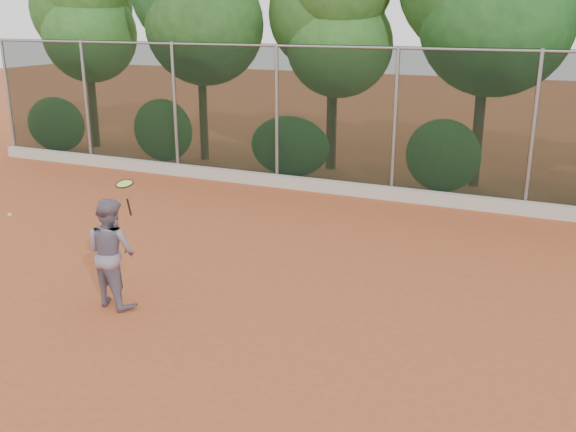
% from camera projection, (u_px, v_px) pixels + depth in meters
% --- Properties ---
extents(ground, '(80.00, 80.00, 0.00)m').
position_uv_depth(ground, '(259.00, 318.00, 9.17)').
color(ground, '#A84D27').
rests_on(ground, ground).
extents(concrete_curb, '(24.00, 0.20, 0.30)m').
position_uv_depth(concrete_curb, '(389.00, 193.00, 15.06)').
color(concrete_curb, '#B8B4AB').
rests_on(concrete_curb, ground).
extents(tennis_player, '(0.90, 0.76, 1.64)m').
position_uv_depth(tennis_player, '(111.00, 252.00, 9.40)').
color(tennis_player, slate).
rests_on(tennis_player, ground).
extents(chainlink_fence, '(24.09, 0.09, 3.50)m').
position_uv_depth(chainlink_fence, '(395.00, 120.00, 14.71)').
color(chainlink_fence, black).
rests_on(chainlink_fence, ground).
extents(foliage_backdrop, '(23.70, 3.63, 7.55)m').
position_uv_depth(foliage_backdrop, '(400.00, 5.00, 15.89)').
color(foliage_backdrop, '#3F2D18').
rests_on(foliage_backdrop, ground).
extents(tennis_racket, '(0.27, 0.27, 0.52)m').
position_uv_depth(tennis_racket, '(125.00, 187.00, 8.83)').
color(tennis_racket, black).
rests_on(tennis_racket, ground).
extents(tennis_ball_in_flight, '(0.06, 0.06, 0.06)m').
position_uv_depth(tennis_ball_in_flight, '(10.00, 215.00, 9.59)').
color(tennis_ball_in_flight, '#BFD430').
rests_on(tennis_ball_in_flight, ground).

